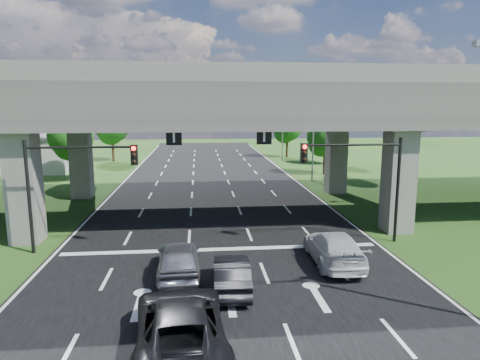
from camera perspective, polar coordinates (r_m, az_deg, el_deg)
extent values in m
plane|color=#234215|center=(20.28, -1.89, -12.52)|extent=(160.00, 160.00, 0.00)
cube|color=black|center=(29.75, -3.14, -5.12)|extent=(18.00, 120.00, 0.03)
cube|color=#383533|center=(30.72, -3.45, 10.41)|extent=(80.00, 15.00, 2.00)
cube|color=slate|center=(23.54, -2.80, 14.21)|extent=(80.00, 0.50, 1.00)
cube|color=slate|center=(38.01, -3.90, 12.59)|extent=(80.00, 0.50, 1.00)
cube|color=slate|center=(26.92, -26.90, -0.21)|extent=(1.60, 1.60, 7.00)
cube|color=slate|center=(38.23, -20.46, 2.96)|extent=(1.60, 1.60, 7.00)
cube|color=slate|center=(27.86, 20.40, 0.56)|extent=(1.60, 1.60, 7.00)
cube|color=slate|center=(38.90, 12.72, 3.45)|extent=(1.60, 1.60, 7.00)
cube|color=black|center=(23.80, -8.80, 5.62)|extent=(0.85, 0.06, 0.85)
cube|color=black|center=(24.05, 3.24, 5.77)|extent=(0.85, 0.06, 0.85)
cylinder|color=black|center=(25.74, 20.26, -1.30)|extent=(0.18, 0.18, 6.00)
cylinder|color=black|center=(24.31, 14.77, 4.56)|extent=(5.50, 0.12, 0.12)
cube|color=black|center=(23.36, 8.52, 3.58)|extent=(0.35, 0.28, 1.05)
sphere|color=#FF0C05|center=(23.17, 8.64, 4.40)|extent=(0.22, 0.22, 0.22)
cylinder|color=black|center=(24.82, -26.31, -2.13)|extent=(0.18, 0.18, 6.00)
cylinder|color=black|center=(23.60, -20.53, 4.10)|extent=(5.50, 0.12, 0.12)
cube|color=black|center=(22.91, -13.92, 3.27)|extent=(0.35, 0.28, 1.05)
sphere|color=#FF0C05|center=(22.71, -14.01, 4.10)|extent=(0.22, 0.22, 0.22)
cylinder|color=gray|center=(44.35, 9.75, 6.27)|extent=(0.16, 0.16, 10.00)
cylinder|color=gray|center=(43.94, 8.00, 12.42)|extent=(3.00, 0.10, 0.10)
cube|color=gray|center=(43.61, 6.04, 12.35)|extent=(0.60, 0.25, 0.18)
cylinder|color=gray|center=(59.91, 5.71, 7.30)|extent=(0.16, 0.16, 10.00)
cylinder|color=gray|center=(59.61, 4.35, 11.82)|extent=(3.00, 0.10, 0.10)
cube|color=gray|center=(59.36, 2.89, 11.75)|extent=(0.60, 0.25, 0.18)
cylinder|color=black|center=(46.90, -21.41, 1.81)|extent=(0.36, 0.36, 3.30)
sphere|color=#154813|center=(46.61, -21.64, 5.46)|extent=(4.50, 4.50, 4.50)
sphere|color=#154813|center=(46.14, -21.37, 7.12)|extent=(3.60, 3.60, 3.60)
sphere|color=#154813|center=(47.14, -21.79, 4.39)|extent=(3.30, 3.30, 3.30)
cylinder|color=black|center=(55.39, -22.16, 2.68)|extent=(0.36, 0.36, 2.86)
sphere|color=#154813|center=(55.15, -22.34, 5.36)|extent=(3.90, 3.90, 3.90)
sphere|color=#154813|center=(54.68, -22.11, 6.57)|extent=(3.12, 3.12, 3.12)
sphere|color=#154813|center=(55.68, -22.47, 4.58)|extent=(2.86, 2.86, 2.86)
cylinder|color=black|center=(62.13, -16.56, 4.03)|extent=(0.36, 0.36, 3.52)
sphere|color=#154813|center=(61.90, -16.71, 6.98)|extent=(4.80, 4.80, 4.80)
sphere|color=#154813|center=(61.49, -16.46, 8.31)|extent=(3.84, 3.84, 3.84)
sphere|color=#154813|center=(62.41, -16.87, 6.11)|extent=(3.52, 3.52, 3.52)
cylinder|color=black|center=(49.20, 11.22, 2.53)|extent=(0.36, 0.36, 3.08)
sphere|color=#154813|center=(48.92, 11.34, 5.78)|extent=(4.20, 4.20, 4.20)
sphere|color=#154813|center=(48.68, 11.94, 7.23)|extent=(3.36, 3.36, 3.36)
sphere|color=#154813|center=(49.28, 10.83, 4.85)|extent=(3.08, 3.08, 3.08)
cylinder|color=black|center=(57.68, 11.80, 3.47)|extent=(0.36, 0.36, 2.86)
sphere|color=#154813|center=(57.45, 11.90, 6.05)|extent=(3.90, 3.90, 3.90)
sphere|color=#154813|center=(57.22, 12.41, 7.19)|extent=(3.12, 3.12, 3.12)
sphere|color=#154813|center=(57.80, 11.46, 5.31)|extent=(2.86, 2.86, 2.86)
cylinder|color=black|center=(64.36, 6.28, 4.48)|extent=(0.36, 0.36, 3.30)
sphere|color=#154813|center=(64.14, 6.33, 7.15)|extent=(4.50, 4.50, 4.50)
sphere|color=#154813|center=(63.88, 6.76, 8.34)|extent=(3.60, 3.60, 3.60)
sphere|color=#154813|center=(64.52, 5.98, 6.37)|extent=(3.30, 3.30, 3.30)
imported|color=#9C9EA3|center=(19.98, -8.20, -10.37)|extent=(2.13, 4.86, 1.63)
imported|color=black|center=(18.48, -1.17, -12.39)|extent=(1.61, 4.29, 1.40)
imported|color=#BEBEBE|center=(21.85, 12.38, -8.81)|extent=(2.38, 5.44, 1.56)
imported|color=black|center=(14.39, -7.94, -18.69)|extent=(3.23, 6.30, 1.70)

